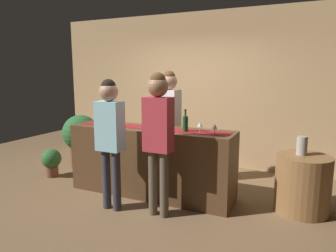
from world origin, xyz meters
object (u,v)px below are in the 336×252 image
(vase_on_side_table, at_px, (302,146))
(potted_plant_small, at_px, (52,161))
(wine_bottle_clear, at_px, (101,116))
(customer_browsing, at_px, (110,131))
(bartender, at_px, (169,114))
(potted_plant_tall, at_px, (81,137))
(wine_bottle_green, at_px, (185,123))
(wine_glass_near_customer, at_px, (215,127))
(round_side_table, at_px, (303,184))
(customer_sipping, at_px, (158,128))
(wine_glass_mid_counter, at_px, (200,125))

(vase_on_side_table, xyz_separation_m, potted_plant_small, (-3.92, -0.35, -0.58))
(wine_bottle_clear, bearing_deg, customer_browsing, -46.28)
(wine_bottle_clear, bearing_deg, vase_on_side_table, 6.05)
(bartender, distance_m, potted_plant_tall, 1.98)
(wine_bottle_green, relative_size, wine_glass_near_customer, 2.10)
(wine_bottle_clear, relative_size, potted_plant_small, 0.63)
(customer_browsing, relative_size, vase_on_side_table, 7.07)
(round_side_table, distance_m, potted_plant_small, 3.97)
(wine_bottle_green, bearing_deg, customer_sipping, -104.58)
(bartender, bearing_deg, potted_plant_tall, 8.42)
(wine_glass_near_customer, bearing_deg, potted_plant_small, 178.60)
(round_side_table, bearing_deg, wine_glass_near_customer, -160.18)
(wine_glass_near_customer, bearing_deg, wine_glass_mid_counter, 165.13)
(round_side_table, xyz_separation_m, potted_plant_small, (-3.96, -0.31, -0.09))
(bartender, bearing_deg, vase_on_side_table, -175.70)
(customer_sipping, height_order, potted_plant_tall, customer_sipping)
(wine_bottle_green, relative_size, bartender, 0.17)
(bartender, height_order, round_side_table, bartender)
(wine_glass_mid_counter, bearing_deg, potted_plant_tall, 164.62)
(wine_glass_mid_counter, xyz_separation_m, customer_browsing, (-0.98, -0.64, -0.05))
(customer_sipping, relative_size, potted_plant_tall, 1.79)
(wine_bottle_clear, xyz_separation_m, potted_plant_tall, (-0.98, 0.66, -0.53))
(customer_sipping, height_order, round_side_table, customer_sipping)
(wine_bottle_clear, relative_size, customer_sipping, 0.17)
(customer_browsing, distance_m, potted_plant_tall, 2.18)
(wine_bottle_clear, xyz_separation_m, customer_browsing, (0.66, -0.69, -0.05))
(wine_glass_near_customer, height_order, customer_sipping, customer_sipping)
(customer_browsing, xyz_separation_m, potted_plant_small, (-1.70, 0.65, -0.77))
(wine_glass_near_customer, distance_m, bartender, 1.16)
(wine_glass_mid_counter, height_order, bartender, bartender)
(wine_glass_mid_counter, relative_size, customer_browsing, 0.08)
(wine_bottle_clear, relative_size, wine_glass_near_customer, 2.10)
(customer_sipping, xyz_separation_m, potted_plant_small, (-2.34, 0.56, -0.83))
(wine_bottle_clear, bearing_deg, potted_plant_tall, 145.85)
(potted_plant_small, bearing_deg, bartender, 17.18)
(wine_bottle_clear, height_order, wine_glass_near_customer, wine_bottle_clear)
(wine_glass_near_customer, xyz_separation_m, bartender, (-0.95, 0.67, 0.04))
(round_side_table, bearing_deg, wine_glass_mid_counter, -165.73)
(wine_glass_near_customer, relative_size, round_side_table, 0.19)
(wine_glass_near_customer, height_order, potted_plant_small, wine_glass_near_customer)
(round_side_table, bearing_deg, wine_bottle_clear, -174.76)
(customer_sipping, distance_m, round_side_table, 1.99)
(vase_on_side_table, bearing_deg, wine_glass_near_customer, -157.64)
(wine_bottle_clear, height_order, wine_bottle_green, same)
(bartender, bearing_deg, wine_glass_mid_counter, 151.45)
(wine_bottle_green, distance_m, wine_glass_mid_counter, 0.20)
(customer_browsing, height_order, potted_plant_small, customer_browsing)
(round_side_table, distance_m, potted_plant_tall, 3.93)
(wine_bottle_green, distance_m, round_side_table, 1.69)
(customer_browsing, height_order, potted_plant_tall, customer_browsing)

